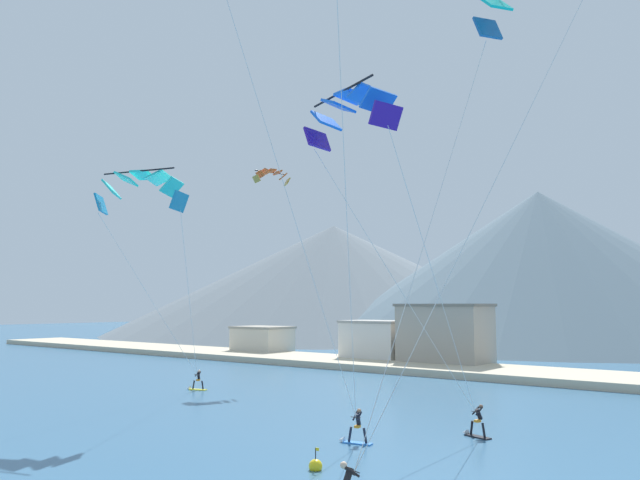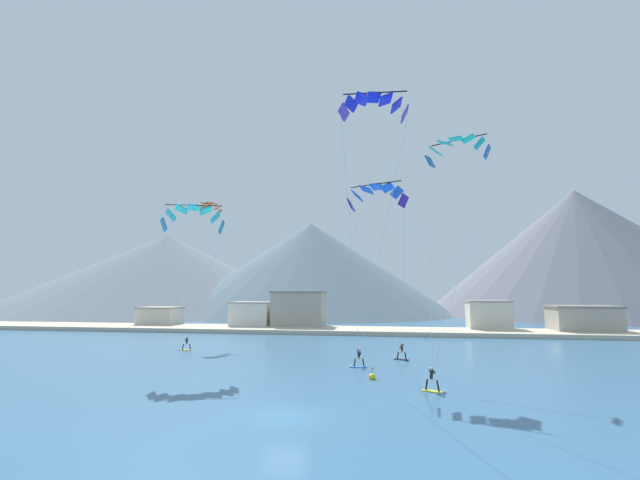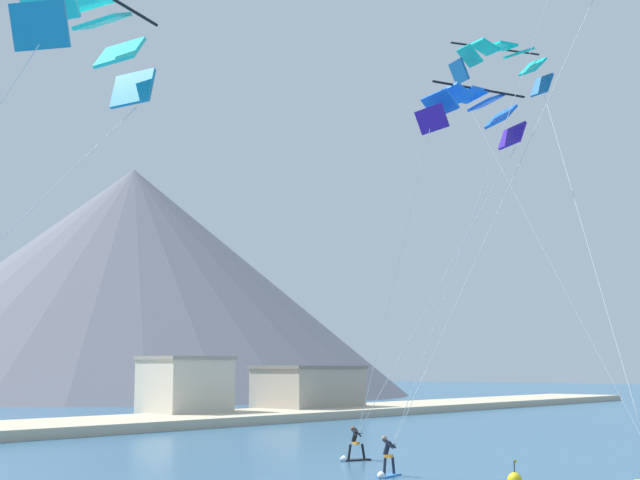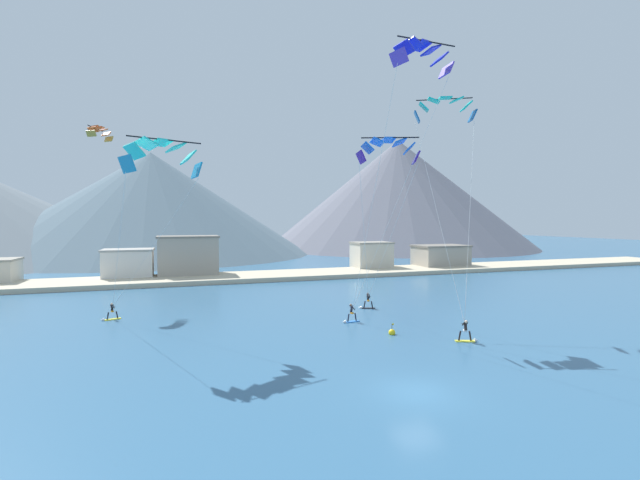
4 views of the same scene
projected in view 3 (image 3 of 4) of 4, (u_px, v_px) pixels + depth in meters
kitesurfer_mid_center at (386, 465)px, 36.54m from camera, size 1.78×0.71×1.72m
kitesurfer_far_left at (352, 450)px, 42.84m from camera, size 1.78×0.90×1.69m
parafoil_kite_near_lead at (85, 29)px, 25.90m from camera, size 7.77×11.31×14.13m
parafoil_kite_near_trail at (503, 63)px, 45.94m from camera, size 6.40×9.75×19.69m
parafoil_kite_far_left at (471, 112)px, 38.20m from camera, size 5.44×9.45×14.95m
race_marker_buoy at (515, 480)px, 34.40m from camera, size 0.56×0.56×1.02m
shore_building_harbour_front at (309, 390)px, 84.33m from camera, size 9.87×6.63×4.58m
shore_building_promenade_mid at (185, 388)px, 74.64m from camera, size 6.98×5.17×5.35m
mountain_peak_west_ridge at (131, 280)px, 145.92m from camera, size 90.53×90.53×37.08m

